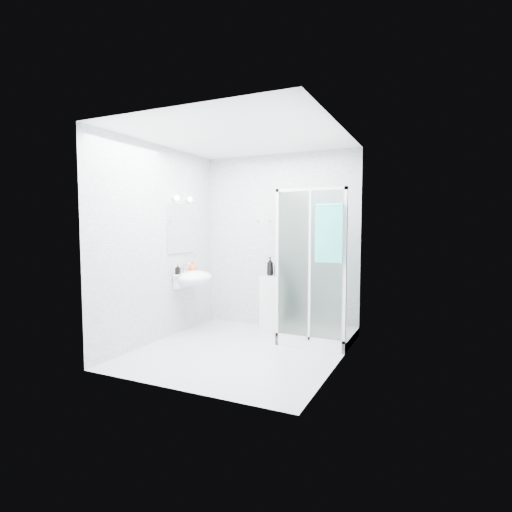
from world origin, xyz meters
The scene contains 12 objects.
room centered at (0.00, 0.00, 1.30)m, with size 2.40×2.60×2.60m.
shower_enclosure centered at (0.67, 0.77, 0.45)m, with size 0.90×0.95×2.00m.
wall_basin centered at (-0.99, 0.45, 0.80)m, with size 0.46×0.56×0.35m.
mirror centered at (-1.19, 0.45, 1.50)m, with size 0.02×0.60×0.70m, color white.
vanity_lights centered at (-1.14, 0.45, 1.92)m, with size 0.10×0.40×0.08m.
wall_hooks centered at (-0.25, 1.26, 1.62)m, with size 0.23×0.06×0.03m.
storage_cabinet centered at (0.03, 1.04, 0.41)m, with size 0.36×0.38×0.81m.
hand_towel centered at (1.00, 0.36, 1.47)m, with size 0.33×0.05×0.70m.
shampoo_bottle_a centered at (-0.05, 1.05, 0.95)m, with size 0.10×0.10×0.27m, color black.
shampoo_bottle_b centered at (0.11, 1.03, 0.93)m, with size 0.11×0.11×0.24m, color #0B1347.
soap_dispenser_orange centered at (-1.08, 0.58, 0.94)m, with size 0.12×0.12×0.15m, color #D95119.
soap_dispenser_black centered at (-1.11, 0.26, 0.93)m, with size 0.06×0.07×0.14m, color black.
Camera 1 is at (2.20, -4.28, 1.54)m, focal length 28.00 mm.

